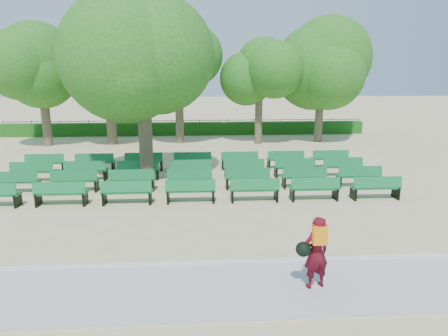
# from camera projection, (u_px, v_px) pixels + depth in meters

# --- Properties ---
(ground) EXTENTS (120.00, 120.00, 0.00)m
(ground) POSITION_uv_depth(u_px,v_px,m) (176.00, 190.00, 15.45)
(ground) COLOR tan
(paving) EXTENTS (30.00, 2.20, 0.06)m
(paving) POSITION_uv_depth(u_px,v_px,m) (159.00, 292.00, 8.26)
(paving) COLOR #ADAEA9
(paving) RESTS_ON ground
(curb) EXTENTS (30.00, 0.12, 0.10)m
(curb) POSITION_uv_depth(u_px,v_px,m) (163.00, 265.00, 9.37)
(curb) COLOR silver
(curb) RESTS_ON ground
(hedge) EXTENTS (26.00, 0.70, 0.90)m
(hedge) POSITION_uv_depth(u_px,v_px,m) (186.00, 129.00, 28.92)
(hedge) COLOR #1A5716
(hedge) RESTS_ON ground
(fence) EXTENTS (26.00, 0.10, 1.02)m
(fence) POSITION_uv_depth(u_px,v_px,m) (186.00, 134.00, 29.42)
(fence) COLOR black
(fence) RESTS_ON ground
(tree_line) EXTENTS (21.80, 6.80, 7.04)m
(tree_line) POSITION_uv_depth(u_px,v_px,m) (184.00, 145.00, 25.15)
(tree_line) COLOR #296E1D
(tree_line) RESTS_ON ground
(bench_array) EXTENTS (1.74, 0.57, 1.09)m
(bench_array) POSITION_uv_depth(u_px,v_px,m) (191.00, 182.00, 16.35)
(bench_array) COLOR #136F36
(bench_array) RESTS_ON ground
(tree_among) EXTENTS (4.97, 4.97, 6.70)m
(tree_among) POSITION_uv_depth(u_px,v_px,m) (143.00, 73.00, 15.69)
(tree_among) COLOR brown
(tree_among) RESTS_ON ground
(person) EXTENTS (0.77, 0.51, 1.56)m
(person) POSITION_uv_depth(u_px,v_px,m) (315.00, 251.00, 8.21)
(person) COLOR #4A0A15
(person) RESTS_ON ground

